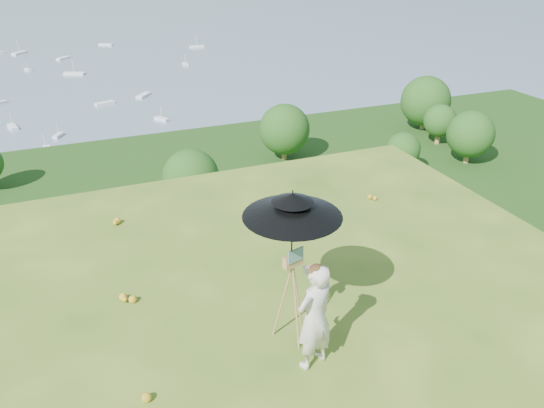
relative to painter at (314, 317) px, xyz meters
name	(u,v)px	position (x,y,z in m)	size (l,w,h in m)	color
ground	(235,393)	(-1.16, -0.12, -0.80)	(14.00, 14.00, 0.00)	#41641C
forest_slope	(125,352)	(-1.16, 34.88, -29.80)	(140.00, 56.00, 22.00)	#163B10
shoreline_tier	(94,224)	(-1.16, 74.88, -36.80)	(170.00, 28.00, 8.00)	#6D6357
bay_water	(55,42)	(-1.16, 239.88, -34.80)	(700.00, 700.00, 0.00)	slate
slope_trees	(103,219)	(-1.16, 34.88, -15.80)	(110.00, 50.00, 6.00)	#224D17
harbor_town	(88,187)	(-1.16, 74.88, -30.30)	(110.00, 22.00, 5.00)	silver
moored_boats	(18,90)	(-13.66, 160.88, -34.45)	(140.00, 140.00, 0.70)	white
wildflowers	(229,377)	(-1.16, 0.13, -0.74)	(10.00, 10.50, 0.12)	gold
painter	(314,317)	(0.00, 0.00, 0.00)	(0.58, 0.38, 1.60)	beige
field_easel	(292,294)	(-0.05, 0.61, -0.03)	(0.58, 0.58, 1.53)	#AC7948
sun_umbrella	(292,228)	(-0.06, 0.64, 1.01)	(1.32, 1.32, 1.10)	black
painter_cap	(317,269)	(0.00, 0.00, 0.75)	(0.20, 0.24, 0.10)	pink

